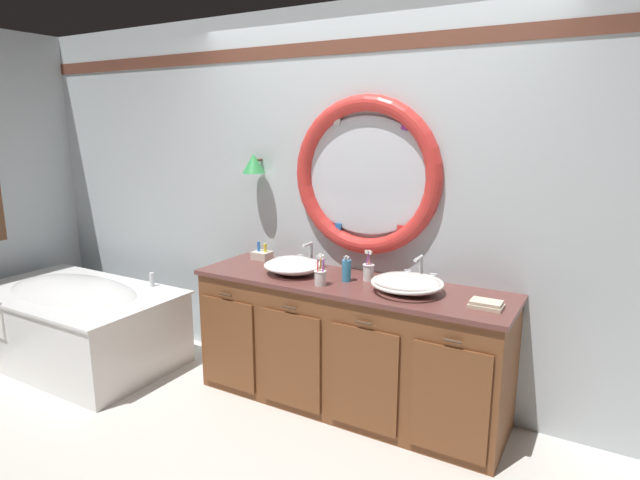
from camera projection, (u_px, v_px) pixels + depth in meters
name	position (u px, v px, depth m)	size (l,w,h in m)	color
ground_plane	(317.00, 420.00, 3.33)	(14.00, 14.00, 0.00)	silver
back_wall_assembly	(361.00, 202.00, 3.54)	(6.40, 0.26, 2.60)	silver
vanity_counter	(348.00, 344.00, 3.43)	(2.07, 0.61, 0.86)	brown
bathtub	(76.00, 318.00, 4.11)	(1.62, 0.94, 0.68)	white
sink_basin_left	(293.00, 265.00, 3.50)	(0.39, 0.39, 0.11)	white
sink_basin_right	(407.00, 283.00, 3.10)	(0.43, 0.43, 0.11)	white
faucet_set_left	(311.00, 257.00, 3.69)	(0.23, 0.13, 0.17)	silver
faucet_set_right	(420.00, 272.00, 3.29)	(0.22, 0.14, 0.18)	silver
toothbrush_holder_left	(320.00, 277.00, 3.24)	(0.08, 0.08, 0.20)	white
toothbrush_holder_right	(368.00, 271.00, 3.34)	(0.08, 0.08, 0.20)	white
soap_dispenser	(347.00, 270.00, 3.32)	(0.06, 0.07, 0.17)	#388EBC
folded_hand_towel	(486.00, 304.00, 2.85)	(0.18, 0.12, 0.04)	beige
toiletry_basket	(262.00, 255.00, 3.88)	(0.13, 0.11, 0.13)	beige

